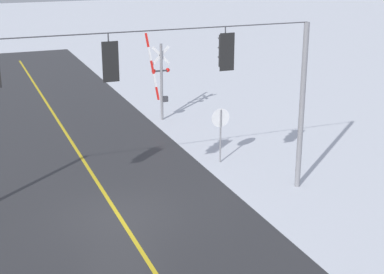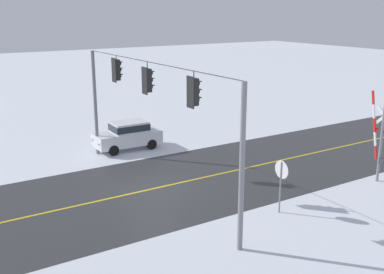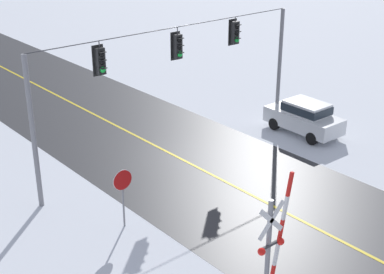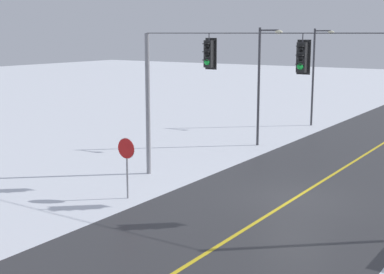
% 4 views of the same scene
% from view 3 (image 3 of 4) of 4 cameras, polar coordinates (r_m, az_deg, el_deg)
% --- Properties ---
extents(ground_plane, '(160.00, 160.00, 0.00)m').
position_cam_3_polar(ground_plane, '(26.71, -1.51, -2.05)').
color(ground_plane, silver).
extents(road_asphalt, '(9.00, 80.00, 0.01)m').
position_cam_3_polar(road_asphalt, '(31.23, -8.47, 1.53)').
color(road_asphalt, '#303033').
rests_on(road_asphalt, ground).
extents(lane_centre_line, '(0.14, 72.00, 0.01)m').
position_cam_3_polar(lane_centre_line, '(31.23, -8.47, 1.54)').
color(lane_centre_line, gold).
rests_on(lane_centre_line, ground).
extents(signal_span, '(14.20, 0.47, 6.22)m').
position_cam_3_polar(signal_span, '(25.16, -1.65, 6.80)').
color(signal_span, gray).
rests_on(signal_span, ground).
extents(stop_sign, '(0.80, 0.09, 2.35)m').
position_cam_3_polar(stop_sign, '(20.62, -7.04, -4.93)').
color(stop_sign, gray).
rests_on(stop_sign, ground).
extents(railroad_crossing, '(1.33, 0.31, 4.58)m').
position_cam_3_polar(railroad_crossing, '(15.99, 7.92, -11.70)').
color(railroad_crossing, gray).
rests_on(railroad_crossing, ground).
extents(parked_car_white, '(1.89, 4.23, 1.74)m').
position_cam_3_polar(parked_car_white, '(29.63, 11.35, 2.09)').
color(parked_car_white, white).
rests_on(parked_car_white, ground).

